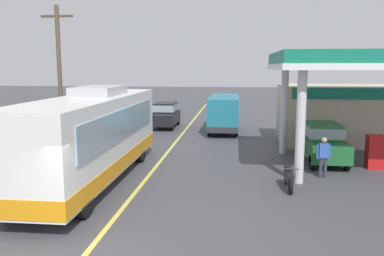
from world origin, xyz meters
The scene contains 11 objects.
ground centered at (0.00, 20.00, 0.00)m, with size 120.00×120.00×0.00m, color #424247.
lane_divider_stripe centered at (0.00, 15.00, 0.00)m, with size 0.16×50.00×0.01m, color #D8CC4C.
coach_bus_main centered at (-2.03, 6.26, 1.72)m, with size 2.60×11.04×3.69m.
gas_station_roadside centered at (9.72, 13.71, 2.63)m, with size 9.10×11.95×5.10m.
car_at_pump centered at (7.68, 10.60, 1.01)m, with size 1.70×4.20×1.82m.
minibus_opposing_lane centered at (2.74, 19.16, 1.47)m, with size 2.04×6.13×2.44m.
motorcycle_parked_forecourt centered at (5.53, 5.98, 0.44)m, with size 0.55×1.80×0.92m.
pedestrian_near_pump centered at (7.12, 7.70, 0.93)m, with size 0.55×0.22×1.66m.
pedestrian_by_shop centered at (7.72, 10.23, 0.93)m, with size 0.55×0.22×1.66m.
car_trailing_behind_bus centered at (-1.65, 20.57, 1.01)m, with size 1.70×4.20×1.82m.
utility_pole_roadside centered at (-6.34, 13.11, 4.09)m, with size 1.80×0.24×7.83m.
Camera 1 is at (3.55, -8.71, 4.49)m, focal length 37.59 mm.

